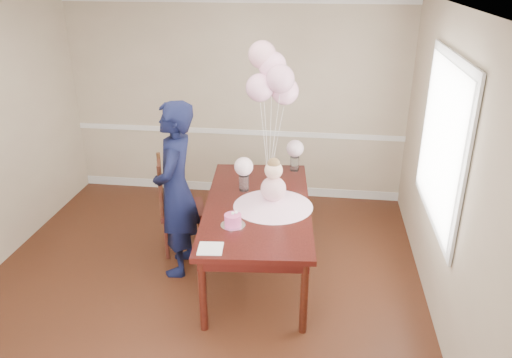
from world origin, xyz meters
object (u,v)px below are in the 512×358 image
object	(u,v)px
dining_table_top	(258,206)
dining_chair_seat	(182,210)
woman	(176,190)
birthday_cake	(233,220)

from	to	relation	value
dining_table_top	dining_chair_seat	size ratio (longest dim) A/B	4.38
dining_chair_seat	woman	xyz separation A→B (m)	(0.07, -0.40, 0.43)
birthday_cake	woman	bearing A→B (deg)	147.63
dining_chair_seat	woman	size ratio (longest dim) A/B	0.26
dining_table_top	birthday_cake	world-z (taller)	birthday_cake
dining_chair_seat	birthday_cake	bearing A→B (deg)	-66.85
birthday_cake	woman	distance (m)	0.78
birthday_cake	dining_chair_seat	xyz separation A→B (m)	(-0.73, 0.82, -0.36)
dining_table_top	woman	distance (m)	0.84
dining_table_top	dining_chair_seat	xyz separation A→B (m)	(-0.89, 0.33, -0.27)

